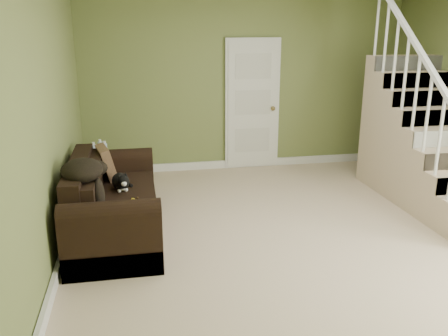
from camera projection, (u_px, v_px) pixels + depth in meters
name	position (u px, v px, depth m)	size (l,w,h in m)	color
floor	(302.00, 238.00, 5.11)	(5.00, 5.50, 0.01)	#C8B290
wall_back	(246.00, 86.00, 7.32)	(5.00, 0.04, 2.60)	olive
wall_left	(47.00, 129.00, 4.29)	(0.04, 5.50, 2.60)	olive
baseboard_back	(245.00, 163.00, 7.65)	(5.00, 0.04, 0.12)	white
baseboard_left	(63.00, 252.00, 4.66)	(0.04, 5.50, 0.12)	white
door	(252.00, 105.00, 7.39)	(0.86, 0.12, 2.02)	white
staircase	(425.00, 149.00, 6.19)	(1.00, 2.51, 2.82)	#C8B290
sofa	(111.00, 206.00, 5.15)	(0.90, 2.09, 0.83)	black
side_table	(102.00, 177.00, 6.22)	(0.57, 0.57, 0.77)	black
cat	(121.00, 182.00, 5.23)	(0.28, 0.50, 0.24)	black
banana	(134.00, 201.00, 4.84)	(0.05, 0.17, 0.05)	gold
throw_pillow	(107.00, 164.00, 5.60)	(0.10, 0.42, 0.42)	#533421
throw_blanket	(82.00, 170.00, 4.57)	(0.39, 0.52, 0.21)	black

